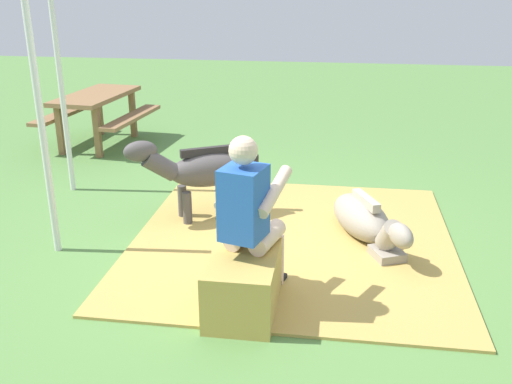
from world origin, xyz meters
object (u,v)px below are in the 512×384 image
at_px(tent_pole_left, 41,124).
at_px(picnic_bench, 97,106).
at_px(hay_bale, 243,285).
at_px(person_seated, 250,213).
at_px(pony_standing, 202,170).
at_px(tent_pole_right, 61,89).
at_px(pony_lying, 366,220).

bearing_deg(tent_pole_left, picnic_bench, 16.40).
distance_m(hay_bale, person_seated, 0.53).
bearing_deg(hay_bale, pony_standing, 22.66).
distance_m(pony_standing, picnic_bench, 3.23).
bearing_deg(tent_pole_left, pony_standing, -52.23).
relative_size(hay_bale, tent_pole_right, 0.31).
height_order(person_seated, pony_standing, person_seated).
bearing_deg(picnic_bench, pony_standing, -139.02).
height_order(person_seated, picnic_bench, person_seated).
bearing_deg(pony_standing, tent_pole_right, 70.06).
bearing_deg(pony_lying, hay_bale, 146.41).
height_order(pony_lying, tent_pole_left, tent_pole_left).
relative_size(pony_standing, tent_pole_right, 0.52).
relative_size(person_seated, picnic_bench, 0.81).
bearing_deg(hay_bale, tent_pole_right, 46.55).
bearing_deg(pony_lying, person_seated, 144.03).
bearing_deg(tent_pole_left, tent_pole_right, 20.19).
bearing_deg(person_seated, hay_bale, 169.55).
height_order(pony_lying, picnic_bench, picnic_bench).
bearing_deg(person_seated, picnic_bench, 35.86).
bearing_deg(tent_pole_left, hay_bale, -112.41).
bearing_deg(hay_bale, picnic_bench, 34.51).
relative_size(tent_pole_left, tent_pole_right, 1.00).
xyz_separation_m(person_seated, picnic_bench, (3.91, 2.83, -0.14)).
distance_m(pony_standing, tent_pole_right, 1.91).
bearing_deg(pony_lying, pony_standing, 81.17).
bearing_deg(pony_lying, tent_pole_left, 103.02).
bearing_deg(tent_pole_right, person_seated, -131.03).
height_order(tent_pole_left, picnic_bench, tent_pole_left).
relative_size(pony_standing, picnic_bench, 0.75).
distance_m(pony_lying, picnic_bench, 4.60).
xyz_separation_m(tent_pole_right, picnic_bench, (1.82, 0.43, -0.59)).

